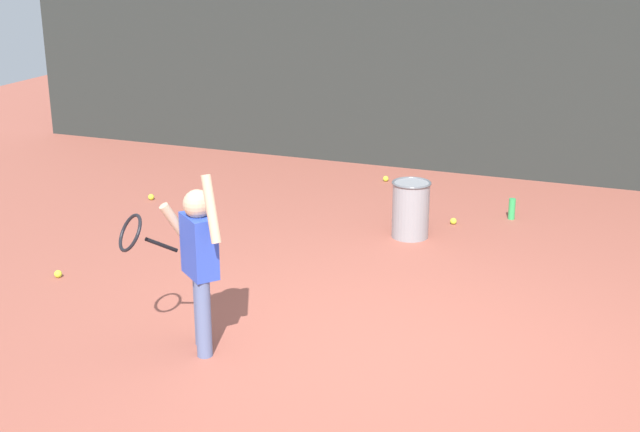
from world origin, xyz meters
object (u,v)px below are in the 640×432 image
tennis_ball_2 (58,274)px  ball_hopper (411,209)px  tennis_ball_0 (386,179)px  tennis_ball_1 (453,221)px  tennis_ball_4 (151,197)px  water_bottle (512,209)px  tennis_player (197,256)px

tennis_ball_2 → ball_hopper: bearing=39.3°
tennis_ball_0 → tennis_ball_1: bearing=-48.7°
tennis_ball_4 → water_bottle: bearing=11.3°
tennis_ball_4 → tennis_ball_1: bearing=6.6°
ball_hopper → tennis_ball_2: bearing=-140.7°
tennis_player → tennis_ball_0: size_ratio=20.46×
tennis_player → ball_hopper: size_ratio=2.40×
water_bottle → tennis_ball_4: 3.94m
ball_hopper → tennis_ball_4: size_ratio=8.52×
tennis_ball_0 → tennis_ball_2: size_ratio=1.00×
tennis_player → water_bottle: tennis_player is taller
tennis_ball_0 → tennis_ball_1: 1.67m
water_bottle → tennis_ball_1: size_ratio=3.33×
tennis_ball_1 → tennis_ball_2: size_ratio=1.00×
tennis_player → tennis_ball_1: bearing=111.4°
tennis_ball_0 → tennis_ball_4: size_ratio=1.00×
tennis_ball_0 → tennis_ball_2: (-1.80, -3.88, 0.00)m
tennis_ball_1 → ball_hopper: bearing=-121.7°
tennis_player → tennis_ball_2: (-1.81, 0.75, -0.69)m
ball_hopper → water_bottle: size_ratio=2.55×
ball_hopper → tennis_ball_4: bearing=177.5°
water_bottle → ball_hopper: bearing=-133.3°
tennis_ball_0 → tennis_ball_2: bearing=-114.8°
water_bottle → tennis_ball_2: (-3.43, -3.01, -0.08)m
ball_hopper → tennis_ball_2: size_ratio=8.52×
tennis_ball_0 → tennis_ball_1: (1.10, -1.26, 0.00)m
water_bottle → tennis_ball_1: bearing=-144.1°
water_bottle → tennis_ball_4: water_bottle is taller
tennis_ball_0 → tennis_ball_4: same height
tennis_ball_4 → tennis_ball_2: bearing=-79.0°
tennis_player → tennis_ball_0: tennis_player is taller
tennis_ball_1 → tennis_ball_4: size_ratio=1.00×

